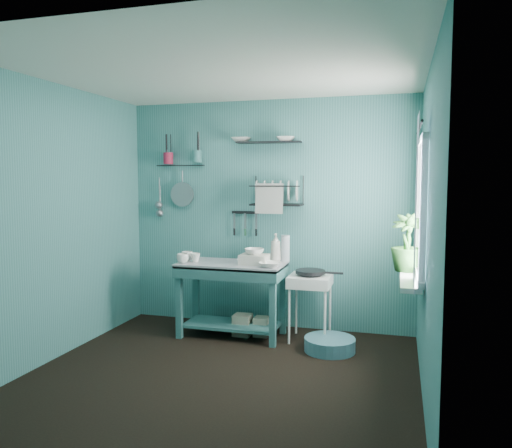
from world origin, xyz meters
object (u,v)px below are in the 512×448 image
(wash_tub, at_px, (254,259))
(colander, at_px, (182,194))
(soap_bottle, at_px, (276,247))
(frying_pan, at_px, (310,272))
(mug_right, at_px, (187,256))
(hotplate_stand, at_px, (310,308))
(potted_plant, at_px, (407,243))
(mug_mid, at_px, (195,258))
(storage_tin_small, at_px, (262,326))
(utensil_cup_teal, at_px, (197,157))
(storage_tin_large, at_px, (242,325))
(water_bottle, at_px, (285,248))
(work_counter, at_px, (232,299))
(floor_basin, at_px, (330,345))
(utensil_cup_magenta, at_px, (168,158))
(dish_rack, at_px, (277,191))
(mug_left, at_px, (183,258))

(wash_tub, height_order, colander, colander)
(soap_bottle, relative_size, frying_pan, 1.00)
(mug_right, height_order, hotplate_stand, mug_right)
(mug_right, xyz_separation_m, potted_plant, (2.23, -0.30, 0.26))
(mug_mid, height_order, storage_tin_small, mug_mid)
(utensil_cup_teal, distance_m, colander, 0.47)
(storage_tin_large, bearing_deg, utensil_cup_teal, 151.13)
(potted_plant, xyz_separation_m, storage_tin_large, (-1.63, 0.35, -0.97))
(water_bottle, height_order, utensil_cup_teal, utensil_cup_teal)
(mug_mid, relative_size, storage_tin_small, 0.50)
(mug_mid, distance_m, wash_tub, 0.63)
(work_counter, bearing_deg, mug_mid, -177.71)
(colander, height_order, floor_basin, colander)
(colander, distance_m, potted_plant, 2.62)
(colander, bearing_deg, hotplate_stand, -12.54)
(utensil_cup_magenta, bearing_deg, hotplate_stand, -10.47)
(water_bottle, bearing_deg, storage_tin_large, -157.96)
(work_counter, xyz_separation_m, soap_bottle, (0.42, 0.20, 0.54))
(mug_mid, height_order, dish_rack, dish_rack)
(frying_pan, height_order, storage_tin_small, frying_pan)
(work_counter, height_order, utensil_cup_teal, utensil_cup_teal)
(mug_right, distance_m, potted_plant, 2.27)
(colander, distance_m, storage_tin_small, 1.76)
(dish_rack, height_order, utensil_cup_magenta, utensil_cup_magenta)
(mug_left, height_order, frying_pan, mug_left)
(hotplate_stand, bearing_deg, utensil_cup_magenta, 173.17)
(mug_mid, relative_size, dish_rack, 0.18)
(mug_left, distance_m, mug_mid, 0.14)
(wash_tub, bearing_deg, mug_left, -169.14)
(mug_mid, height_order, soap_bottle, soap_bottle)
(dish_rack, height_order, utensil_cup_teal, utensil_cup_teal)
(storage_tin_large, bearing_deg, wash_tub, -25.02)
(utensil_cup_magenta, relative_size, utensil_cup_teal, 1.00)
(mug_right, bearing_deg, utensil_cup_teal, 96.71)
(frying_pan, xyz_separation_m, utensil_cup_teal, (-1.36, 0.32, 1.19))
(mug_left, bearing_deg, storage_tin_large, 19.90)
(colander, height_order, storage_tin_large, colander)
(soap_bottle, xyz_separation_m, floor_basin, (0.63, -0.39, -0.86))
(mug_right, relative_size, utensil_cup_magenta, 0.95)
(storage_tin_small, bearing_deg, floor_basin, -19.93)
(mug_right, bearing_deg, mug_mid, -26.57)
(hotplate_stand, relative_size, potted_plant, 1.32)
(utensil_cup_magenta, bearing_deg, soap_bottle, -8.90)
(wash_tub, relative_size, floor_basin, 0.58)
(soap_bottle, bearing_deg, wash_tub, -127.69)
(work_counter, height_order, mug_mid, mug_mid)
(utensil_cup_teal, distance_m, potted_plant, 2.52)
(work_counter, xyz_separation_m, colander, (-0.75, 0.44, 1.08))
(water_bottle, height_order, potted_plant, potted_plant)
(utensil_cup_magenta, height_order, colander, utensil_cup_magenta)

